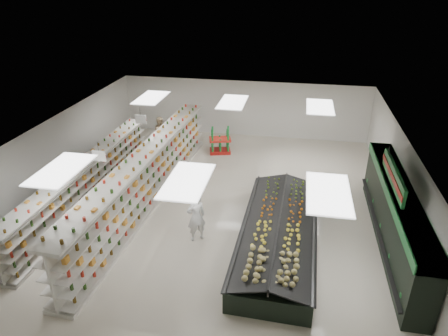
% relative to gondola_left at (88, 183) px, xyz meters
% --- Properties ---
extents(floor, '(16.00, 16.00, 0.00)m').
position_rel_gondola_left_xyz_m(floor, '(5.19, 0.74, -0.84)').
color(floor, beige).
rests_on(floor, ground).
extents(ceiling, '(14.00, 16.00, 0.02)m').
position_rel_gondola_left_xyz_m(ceiling, '(5.19, 0.74, 2.36)').
color(ceiling, white).
rests_on(ceiling, wall_back).
extents(wall_back, '(14.00, 0.02, 3.20)m').
position_rel_gondola_left_xyz_m(wall_back, '(5.19, 8.74, 0.76)').
color(wall_back, silver).
rests_on(wall_back, floor).
extents(wall_front, '(14.00, 0.02, 3.20)m').
position_rel_gondola_left_xyz_m(wall_front, '(5.19, -7.26, 0.76)').
color(wall_front, silver).
rests_on(wall_front, floor).
extents(wall_left, '(0.02, 16.00, 3.20)m').
position_rel_gondola_left_xyz_m(wall_left, '(-1.81, 0.74, 0.76)').
color(wall_left, silver).
rests_on(wall_left, floor).
extents(wall_right, '(0.02, 16.00, 3.20)m').
position_rel_gondola_left_xyz_m(wall_right, '(12.19, 0.74, 0.76)').
color(wall_right, silver).
rests_on(wall_right, floor).
extents(produce_wall_case, '(0.93, 8.00, 2.20)m').
position_rel_gondola_left_xyz_m(produce_wall_case, '(11.72, -0.76, 0.40)').
color(produce_wall_case, black).
rests_on(produce_wall_case, floor).
extents(aisle_sign_near, '(0.52, 0.06, 0.75)m').
position_rel_gondola_left_xyz_m(aisle_sign_near, '(1.39, -1.26, 1.91)').
color(aisle_sign_near, white).
rests_on(aisle_sign_near, ceiling).
extents(aisle_sign_far, '(0.52, 0.06, 0.75)m').
position_rel_gondola_left_xyz_m(aisle_sign_far, '(1.39, 2.74, 1.91)').
color(aisle_sign_far, white).
rests_on(aisle_sign_far, ceiling).
extents(hortifruti_banner, '(0.12, 3.20, 0.95)m').
position_rel_gondola_left_xyz_m(hortifruti_banner, '(11.44, -0.76, 1.81)').
color(hortifruti_banner, '#1D6E32').
rests_on(hortifruti_banner, ceiling).
extents(gondola_left, '(0.99, 10.54, 1.82)m').
position_rel_gondola_left_xyz_m(gondola_left, '(0.00, 0.00, 0.00)').
color(gondola_left, silver).
rests_on(gondola_left, floor).
extents(gondola_center, '(1.54, 12.97, 2.24)m').
position_rel_gondola_left_xyz_m(gondola_center, '(2.41, 0.45, 0.19)').
color(gondola_center, silver).
rests_on(gondola_center, floor).
extents(produce_island, '(2.77, 7.19, 1.06)m').
position_rel_gondola_left_xyz_m(produce_island, '(7.88, -1.50, -0.35)').
color(produce_island, black).
rests_on(produce_island, floor).
extents(soda_endcap, '(1.28, 1.03, 1.43)m').
position_rel_gondola_left_xyz_m(soda_endcap, '(4.35, 5.92, -0.14)').
color(soda_endcap, '#A61713').
rests_on(soda_endcap, floor).
extents(shopper_main, '(0.82, 0.77, 1.87)m').
position_rel_gondola_left_xyz_m(shopper_main, '(5.01, -1.76, 0.10)').
color(shopper_main, silver).
rests_on(shopper_main, floor).
extents(shopper_background, '(0.91, 1.05, 1.84)m').
position_rel_gondola_left_xyz_m(shopper_background, '(1.21, 5.74, 0.08)').
color(shopper_background, '#977C5D').
rests_on(shopper_background, floor).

